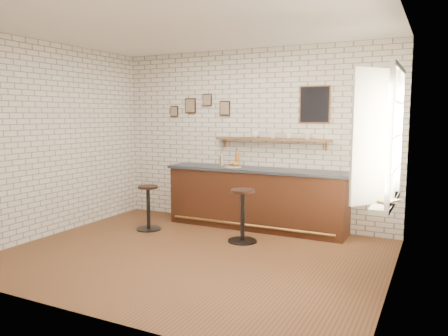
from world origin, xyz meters
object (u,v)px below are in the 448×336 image
(shelf_cup_a, at_px, (255,135))
(condiment_bottle_yellow, at_px, (237,161))
(bar_stool_right, at_px, (243,214))
(bar_counter, at_px, (256,198))
(bitters_bottle_brown, at_px, (221,160))
(bar_stool_left, at_px, (148,206))
(shelf_cup_d, at_px, (308,136))
(bitters_bottle_amber, at_px, (237,159))
(shelf_cup_b, at_px, (273,135))
(shelf_cup_c, at_px, (288,136))
(book_upper, at_px, (382,199))
(ciabatta_sandwich, at_px, (234,164))
(bitters_bottle_white, at_px, (222,160))
(book_lower, at_px, (382,200))
(sandwich_plate, at_px, (233,167))

(shelf_cup_a, bearing_deg, condiment_bottle_yellow, 162.45)
(bar_stool_right, bearing_deg, bar_counter, 98.49)
(bitters_bottle_brown, height_order, bar_stool_left, bitters_bottle_brown)
(bar_stool_left, distance_m, shelf_cup_d, 2.84)
(bitters_bottle_amber, bearing_deg, shelf_cup_b, 5.35)
(shelf_cup_c, relative_size, book_upper, 0.51)
(bitters_bottle_amber, relative_size, shelf_cup_d, 2.63)
(condiment_bottle_yellow, bearing_deg, bitters_bottle_brown, 180.00)
(ciabatta_sandwich, distance_m, condiment_bottle_yellow, 0.18)
(bar_stool_left, bearing_deg, book_upper, -11.27)
(shelf_cup_a, relative_size, book_upper, 0.60)
(bitters_bottle_brown, relative_size, condiment_bottle_yellow, 1.08)
(bitters_bottle_white, xyz_separation_m, book_upper, (2.87, -1.76, -0.15))
(shelf_cup_c, xyz_separation_m, book_lower, (1.68, -1.78, -0.60))
(shelf_cup_b, bearing_deg, book_lower, -90.77)
(shelf_cup_c, height_order, book_lower, shelf_cup_c)
(ciabatta_sandwich, bearing_deg, book_upper, -31.78)
(shelf_cup_b, bearing_deg, bar_stool_left, 163.19)
(ciabatta_sandwich, height_order, shelf_cup_d, shelf_cup_d)
(bitters_bottle_white, xyz_separation_m, book_lower, (2.87, -1.72, -0.17))
(shelf_cup_b, relative_size, shelf_cup_c, 0.91)
(condiment_bottle_yellow, bearing_deg, sandwich_plate, -87.26)
(shelf_cup_b, bearing_deg, shelf_cup_a, 131.74)
(bitters_bottle_white, bearing_deg, bar_stool_right, -49.20)
(sandwich_plate, relative_size, bitters_bottle_amber, 0.97)
(bar_stool_right, bearing_deg, shelf_cup_d, 56.60)
(shelf_cup_c, bearing_deg, bitters_bottle_amber, 89.23)
(condiment_bottle_yellow, distance_m, book_lower, 3.10)
(shelf_cup_a, distance_m, book_lower, 2.95)
(bar_stool_left, bearing_deg, bar_stool_right, 1.93)
(bitters_bottle_white, bearing_deg, bitters_bottle_amber, 0.00)
(ciabatta_sandwich, xyz_separation_m, shelf_cup_c, (0.87, 0.24, 0.49))
(shelf_cup_b, bearing_deg, ciabatta_sandwich, 152.92)
(bitters_bottle_amber, distance_m, shelf_cup_d, 1.29)
(bitters_bottle_brown, xyz_separation_m, bitters_bottle_white, (0.01, -0.00, 0.01))
(ciabatta_sandwich, bearing_deg, bar_counter, 5.19)
(bar_stool_right, relative_size, shelf_cup_a, 5.92)
(shelf_cup_d, bearing_deg, ciabatta_sandwich, -178.03)
(sandwich_plate, distance_m, bitters_bottle_white, 0.36)
(sandwich_plate, distance_m, bar_stool_left, 1.55)
(sandwich_plate, bearing_deg, bitters_bottle_brown, 150.20)
(bar_stool_right, distance_m, shelf_cup_a, 1.54)
(sandwich_plate, distance_m, ciabatta_sandwich, 0.04)
(shelf_cup_d, bearing_deg, book_lower, -61.89)
(sandwich_plate, bearing_deg, ciabatta_sandwich, 0.00)
(sandwich_plate, bearing_deg, book_upper, -31.68)
(sandwich_plate, height_order, shelf_cup_b, shelf_cup_b)
(sandwich_plate, bearing_deg, shelf_cup_c, 15.01)
(ciabatta_sandwich, xyz_separation_m, bitters_bottle_amber, (-0.02, 0.18, 0.07))
(bitters_bottle_amber, relative_size, book_upper, 1.29)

